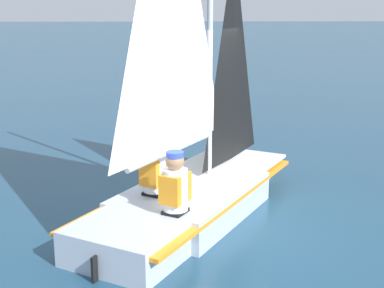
{
  "coord_description": "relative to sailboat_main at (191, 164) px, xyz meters",
  "views": [
    {
      "loc": [
        6.94,
        -0.41,
        2.76
      ],
      "look_at": [
        0.0,
        0.0,
        1.01
      ],
      "focal_mm": 50.0,
      "sensor_mm": 36.0,
      "label": 1
    }
  ],
  "objects": [
    {
      "name": "sailor_crew",
      "position": [
        0.95,
        -0.25,
        -0.11
      ],
      "size": [
        0.43,
        0.41,
        1.16
      ],
      "rotation": [
        0.0,
        0.0,
        2.59
      ],
      "color": "black",
      "rests_on": "ground_plane"
    },
    {
      "name": "sailor_helm",
      "position": [
        0.26,
        -0.5,
        -0.11
      ],
      "size": [
        0.43,
        0.41,
        1.16
      ],
      "rotation": [
        0.0,
        0.0,
        2.59
      ],
      "color": "black",
      "rests_on": "ground_plane"
    },
    {
      "name": "ground_plane",
      "position": [
        -0.01,
        0.01,
        -0.74
      ],
      "size": [
        260.0,
        260.0,
        0.0
      ],
      "primitive_type": "plane",
      "color": "navy"
    },
    {
      "name": "sailboat_main",
      "position": [
        0.0,
        0.0,
        0.0
      ],
      "size": [
        4.19,
        3.32,
        5.16
      ],
      "rotation": [
        0.0,
        0.0,
        2.59
      ],
      "color": "#B2BCCC",
      "rests_on": "ground_plane"
    }
  ]
}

